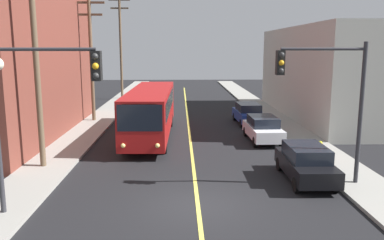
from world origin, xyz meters
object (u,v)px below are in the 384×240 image
(parked_car_blue, at_px, (248,113))
(traffic_signal_right_corner, at_px, (326,87))
(city_bus, at_px, (151,110))
(utility_pole_near, at_px, (34,36))
(parked_car_white, at_px, (263,128))
(utility_pole_far, at_px, (121,43))
(traffic_signal_left_corner, at_px, (39,96))
(parked_car_black, at_px, (306,162))
(utility_pole_mid, at_px, (91,53))
(fire_hydrant, at_px, (320,148))

(parked_car_blue, relative_size, traffic_signal_right_corner, 0.74)
(city_bus, bearing_deg, utility_pole_near, -124.92)
(traffic_signal_right_corner, bearing_deg, parked_car_white, 95.44)
(city_bus, distance_m, parked_car_white, 7.43)
(utility_pole_far, relative_size, traffic_signal_left_corner, 1.93)
(parked_car_black, relative_size, traffic_signal_right_corner, 0.74)
(parked_car_blue, bearing_deg, city_bus, -148.79)
(parked_car_white, bearing_deg, utility_pole_far, 119.28)
(parked_car_white, xyz_separation_m, traffic_signal_right_corner, (0.79, -8.34, 3.46))
(utility_pole_far, height_order, traffic_signal_left_corner, utility_pole_far)
(parked_car_blue, xyz_separation_m, utility_pole_mid, (-12.30, 1.23, 4.69))
(parked_car_black, distance_m, utility_pole_near, 13.77)
(parked_car_black, bearing_deg, utility_pole_near, 170.12)
(utility_pole_far, distance_m, traffic_signal_left_corner, 32.52)
(fire_hydrant, bearing_deg, utility_pole_near, -174.80)
(parked_car_black, height_order, utility_pole_near, utility_pole_near)
(fire_hydrant, bearing_deg, traffic_signal_left_corner, -150.55)
(fire_hydrant, bearing_deg, parked_car_black, -118.60)
(utility_pole_near, bearing_deg, parked_car_black, -9.88)
(utility_pole_far, height_order, traffic_signal_right_corner, utility_pole_far)
(parked_car_black, xyz_separation_m, fire_hydrant, (1.89, 3.46, -0.26))
(parked_car_blue, height_order, fire_hydrant, parked_car_blue)
(utility_pole_near, xyz_separation_m, utility_pole_far, (0.10, 26.77, 0.05))
(city_bus, relative_size, traffic_signal_right_corner, 2.03)
(utility_pole_near, height_order, utility_pole_mid, utility_pole_near)
(utility_pole_far, bearing_deg, utility_pole_near, -90.20)
(parked_car_white, relative_size, traffic_signal_right_corner, 0.74)
(parked_car_black, height_order, parked_car_blue, same)
(city_bus, xyz_separation_m, fire_hydrant, (9.44, -5.64, -1.23))
(utility_pole_near, relative_size, utility_pole_mid, 1.18)
(traffic_signal_left_corner, bearing_deg, parked_car_white, 47.82)
(traffic_signal_left_corner, distance_m, traffic_signal_right_corner, 11.16)
(traffic_signal_left_corner, bearing_deg, city_bus, 77.35)
(utility_pole_mid, xyz_separation_m, traffic_signal_right_corner, (13.02, -15.48, -1.23))
(utility_pole_far, distance_m, traffic_signal_right_corner, 32.36)
(traffic_signal_right_corner, bearing_deg, utility_pole_near, 167.30)
(city_bus, relative_size, parked_car_black, 2.76)
(utility_pole_mid, height_order, utility_pole_far, utility_pole_far)
(traffic_signal_left_corner, height_order, fire_hydrant, traffic_signal_left_corner)
(city_bus, height_order, traffic_signal_right_corner, traffic_signal_right_corner)
(parked_car_black, xyz_separation_m, utility_pole_near, (-12.40, 2.16, 5.59))
(utility_pole_mid, distance_m, traffic_signal_right_corner, 20.26)
(parked_car_white, distance_m, fire_hydrant, 4.72)
(city_bus, height_order, utility_pole_far, utility_pole_far)
(parked_car_blue, distance_m, utility_pole_far, 20.36)
(utility_pole_far, xyz_separation_m, traffic_signal_left_corner, (1.93, -32.39, -2.18))
(utility_pole_near, bearing_deg, city_bus, 55.08)
(city_bus, xyz_separation_m, utility_pole_mid, (-5.01, 5.65, 3.71))
(utility_pole_near, height_order, fire_hydrant, utility_pole_near)
(city_bus, xyz_separation_m, traffic_signal_right_corner, (8.00, -9.83, 2.49))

